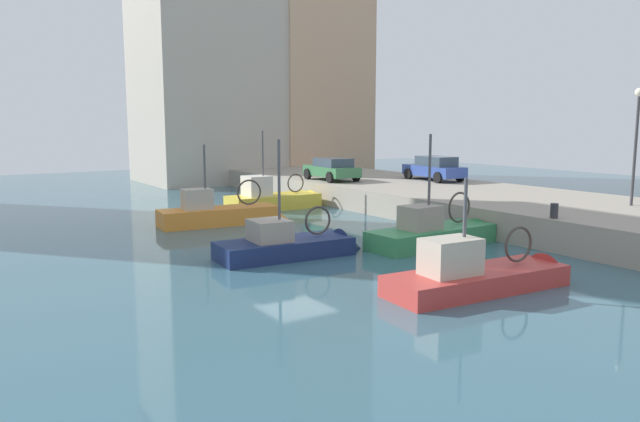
{
  "coord_description": "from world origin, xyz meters",
  "views": [
    {
      "loc": [
        -11.67,
        -19.61,
        4.69
      ],
      "look_at": [
        1.24,
        0.16,
        1.2
      ],
      "focal_mm": 34.21,
      "sensor_mm": 36.0,
      "label": 1
    }
  ],
  "objects_px": {
    "fishing_boat_navy": "(294,253)",
    "mooring_bollard_mid": "(554,211)",
    "fishing_boat_yellow": "(278,206)",
    "parked_car_green": "(332,169)",
    "quay_streetlamp": "(637,127)",
    "fishing_boat_green": "(438,242)",
    "fishing_boat_orange": "(224,222)",
    "fishing_boat_red": "(486,284)",
    "parked_car_blue": "(434,168)"
  },
  "relations": [
    {
      "from": "parked_car_green",
      "to": "quay_streetlamp",
      "type": "height_order",
      "value": "quay_streetlamp"
    },
    {
      "from": "quay_streetlamp",
      "to": "fishing_boat_orange",
      "type": "bearing_deg",
      "value": 138.98
    },
    {
      "from": "quay_streetlamp",
      "to": "parked_car_green",
      "type": "bearing_deg",
      "value": 105.29
    },
    {
      "from": "fishing_boat_navy",
      "to": "fishing_boat_yellow",
      "type": "distance_m",
      "value": 11.9
    },
    {
      "from": "fishing_boat_green",
      "to": "fishing_boat_navy",
      "type": "relative_size",
      "value": 1.1
    },
    {
      "from": "mooring_bollard_mid",
      "to": "quay_streetlamp",
      "type": "height_order",
      "value": "quay_streetlamp"
    },
    {
      "from": "fishing_boat_navy",
      "to": "parked_car_blue",
      "type": "bearing_deg",
      "value": 29.89
    },
    {
      "from": "fishing_boat_navy",
      "to": "fishing_boat_yellow",
      "type": "bearing_deg",
      "value": 63.47
    },
    {
      "from": "fishing_boat_red",
      "to": "parked_car_green",
      "type": "relative_size",
      "value": 1.61
    },
    {
      "from": "mooring_bollard_mid",
      "to": "fishing_boat_yellow",
      "type": "bearing_deg",
      "value": 101.35
    },
    {
      "from": "parked_car_blue",
      "to": "quay_streetlamp",
      "type": "bearing_deg",
      "value": -93.22
    },
    {
      "from": "parked_car_blue",
      "to": "mooring_bollard_mid",
      "type": "distance_m",
      "value": 14.33
    },
    {
      "from": "fishing_boat_navy",
      "to": "mooring_bollard_mid",
      "type": "xyz_separation_m",
      "value": [
        8.34,
        -4.39,
        1.36
      ]
    },
    {
      "from": "fishing_boat_navy",
      "to": "parked_car_blue",
      "type": "height_order",
      "value": "fishing_boat_navy"
    },
    {
      "from": "fishing_boat_orange",
      "to": "fishing_boat_green",
      "type": "bearing_deg",
      "value": -61.1
    },
    {
      "from": "parked_car_green",
      "to": "mooring_bollard_mid",
      "type": "relative_size",
      "value": 7.24
    },
    {
      "from": "fishing_boat_red",
      "to": "fishing_boat_navy",
      "type": "relative_size",
      "value": 1.14
    },
    {
      "from": "fishing_boat_red",
      "to": "fishing_boat_orange",
      "type": "relative_size",
      "value": 1.02
    },
    {
      "from": "fishing_boat_red",
      "to": "parked_car_green",
      "type": "bearing_deg",
      "value": 68.4
    },
    {
      "from": "fishing_boat_green",
      "to": "parked_car_green",
      "type": "height_order",
      "value": "fishing_boat_green"
    },
    {
      "from": "parked_car_blue",
      "to": "mooring_bollard_mid",
      "type": "xyz_separation_m",
      "value": [
        -6.35,
        -12.84,
        -0.46
      ]
    },
    {
      "from": "fishing_boat_green",
      "to": "fishing_boat_orange",
      "type": "relative_size",
      "value": 0.99
    },
    {
      "from": "fishing_boat_navy",
      "to": "parked_car_green",
      "type": "relative_size",
      "value": 1.41
    },
    {
      "from": "fishing_boat_yellow",
      "to": "parked_car_green",
      "type": "distance_m",
      "value": 4.82
    },
    {
      "from": "parked_car_green",
      "to": "quay_streetlamp",
      "type": "distance_m",
      "value": 16.64
    },
    {
      "from": "fishing_boat_yellow",
      "to": "parked_car_blue",
      "type": "height_order",
      "value": "fishing_boat_yellow"
    },
    {
      "from": "fishing_boat_yellow",
      "to": "parked_car_green",
      "type": "xyz_separation_m",
      "value": [
        4.34,
        1.19,
        1.74
      ]
    },
    {
      "from": "fishing_boat_orange",
      "to": "fishing_boat_navy",
      "type": "xyz_separation_m",
      "value": [
        -0.73,
        -7.51,
        -0.0
      ]
    },
    {
      "from": "fishing_boat_navy",
      "to": "parked_car_green",
      "type": "bearing_deg",
      "value": 50.81
    },
    {
      "from": "fishing_boat_yellow",
      "to": "parked_car_green",
      "type": "relative_size",
      "value": 1.46
    },
    {
      "from": "fishing_boat_red",
      "to": "parked_car_blue",
      "type": "height_order",
      "value": "fishing_boat_red"
    },
    {
      "from": "fishing_boat_navy",
      "to": "quay_streetlamp",
      "type": "distance_m",
      "value": 15.19
    },
    {
      "from": "quay_streetlamp",
      "to": "fishing_boat_yellow",
      "type": "bearing_deg",
      "value": 120.59
    },
    {
      "from": "fishing_boat_red",
      "to": "quay_streetlamp",
      "type": "bearing_deg",
      "value": 12.55
    },
    {
      "from": "fishing_boat_red",
      "to": "mooring_bollard_mid",
      "type": "height_order",
      "value": "fishing_boat_red"
    },
    {
      "from": "fishing_boat_orange",
      "to": "parked_car_blue",
      "type": "height_order",
      "value": "fishing_boat_orange"
    },
    {
      "from": "parked_car_green",
      "to": "parked_car_blue",
      "type": "relative_size",
      "value": 0.94
    },
    {
      "from": "fishing_boat_green",
      "to": "parked_car_green",
      "type": "distance_m",
      "value": 13.88
    },
    {
      "from": "parked_car_green",
      "to": "fishing_boat_navy",
      "type": "bearing_deg",
      "value": -129.19
    },
    {
      "from": "fishing_boat_yellow",
      "to": "fishing_boat_orange",
      "type": "bearing_deg",
      "value": -145.63
    },
    {
      "from": "fishing_boat_orange",
      "to": "mooring_bollard_mid",
      "type": "xyz_separation_m",
      "value": [
        7.61,
        -11.91,
        1.35
      ]
    },
    {
      "from": "mooring_bollard_mid",
      "to": "quay_streetlamp",
      "type": "xyz_separation_m",
      "value": [
        5.65,
        0.38,
        2.98
      ]
    },
    {
      "from": "fishing_boat_navy",
      "to": "mooring_bollard_mid",
      "type": "relative_size",
      "value": 10.24
    },
    {
      "from": "fishing_boat_orange",
      "to": "parked_car_blue",
      "type": "xyz_separation_m",
      "value": [
        13.96,
        0.93,
        1.81
      ]
    },
    {
      "from": "fishing_boat_yellow",
      "to": "parked_car_green",
      "type": "height_order",
      "value": "fishing_boat_yellow"
    },
    {
      "from": "parked_car_green",
      "to": "fishing_boat_yellow",
      "type": "bearing_deg",
      "value": -164.67
    },
    {
      "from": "mooring_bollard_mid",
      "to": "parked_car_blue",
      "type": "bearing_deg",
      "value": 63.68
    },
    {
      "from": "fishing_boat_green",
      "to": "quay_streetlamp",
      "type": "bearing_deg",
      "value": -17.83
    },
    {
      "from": "fishing_boat_red",
      "to": "parked_car_blue",
      "type": "xyz_separation_m",
      "value": [
        12.34,
        15.05,
        1.79
      ]
    },
    {
      "from": "fishing_boat_red",
      "to": "fishing_boat_orange",
      "type": "distance_m",
      "value": 14.21
    }
  ]
}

